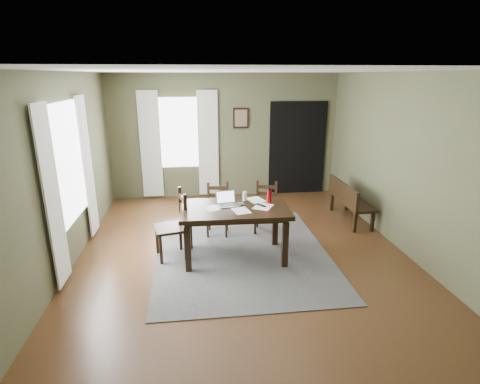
{
  "coord_description": "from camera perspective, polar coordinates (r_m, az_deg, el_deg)",
  "views": [
    {
      "loc": [
        -0.68,
        -5.23,
        2.64
      ],
      "look_at": [
        0.0,
        0.3,
        0.9
      ],
      "focal_mm": 28.0,
      "sensor_mm": 36.0,
      "label": 1
    }
  ],
  "objects": [
    {
      "name": "ground",
      "position": [
        5.9,
        0.36,
        -9.29
      ],
      "size": [
        5.0,
        6.0,
        0.01
      ],
      "color": "#492C16"
    },
    {
      "name": "room_shell",
      "position": [
        5.34,
        0.4,
        8.32
      ],
      "size": [
        5.02,
        6.02,
        2.71
      ],
      "color": "#4F5235",
      "rests_on": "ground"
    },
    {
      "name": "rug",
      "position": [
        5.9,
        0.36,
        -9.19
      ],
      "size": [
        2.6,
        3.2,
        0.01
      ],
      "color": "#474747",
      "rests_on": "ground"
    },
    {
      "name": "dining_table",
      "position": [
        5.49,
        -0.82,
        -3.32
      ],
      "size": [
        1.6,
        0.98,
        0.79
      ],
      "rotation": [
        0.0,
        0.0,
        -0.02
      ],
      "color": "black",
      "rests_on": "rug"
    },
    {
      "name": "chair_end",
      "position": [
        5.68,
        -10.05,
        -5.05
      ],
      "size": [
        0.54,
        0.54,
        1.02
      ],
      "rotation": [
        0.0,
        0.0,
        -1.34
      ],
      "color": "black",
      "rests_on": "rug"
    },
    {
      "name": "chair_back_left",
      "position": [
        6.45,
        -3.42,
        -2.67
      ],
      "size": [
        0.44,
        0.44,
        0.89
      ],
      "rotation": [
        0.0,
        0.0,
        -0.15
      ],
      "color": "black",
      "rests_on": "rug"
    },
    {
      "name": "chair_back_right",
      "position": [
        6.56,
        3.92,
        -2.4
      ],
      "size": [
        0.47,
        0.47,
        0.87
      ],
      "rotation": [
        0.0,
        0.0,
        -0.29
      ],
      "color": "black",
      "rests_on": "rug"
    },
    {
      "name": "bench",
      "position": [
        7.3,
        16.2,
        -0.87
      ],
      "size": [
        0.42,
        1.32,
        0.75
      ],
      "rotation": [
        0.0,
        0.0,
        1.57
      ],
      "color": "black",
      "rests_on": "ground"
    },
    {
      "name": "laptop",
      "position": [
        5.55,
        -2.07,
        -1.45
      ],
      "size": [
        0.33,
        0.28,
        0.21
      ],
      "rotation": [
        0.0,
        0.0,
        0.16
      ],
      "color": "#B7B7BC",
      "rests_on": "dining_table"
    },
    {
      "name": "computer_mouse",
      "position": [
        5.54,
        0.1,
        -1.85
      ],
      "size": [
        0.1,
        0.12,
        0.03
      ],
      "primitive_type": "cube",
      "rotation": [
        0.0,
        0.0,
        0.4
      ],
      "color": "#3F3F42",
      "rests_on": "dining_table"
    },
    {
      "name": "tv_remote",
      "position": [
        5.53,
        3.26,
        -2.03
      ],
      "size": [
        0.13,
        0.16,
        0.02
      ],
      "primitive_type": "cube",
      "rotation": [
        0.0,
        0.0,
        0.61
      ],
      "color": "black",
      "rests_on": "dining_table"
    },
    {
      "name": "drinking_glass",
      "position": [
        5.73,
        0.73,
        -0.62
      ],
      "size": [
        0.07,
        0.07,
        0.14
      ],
      "primitive_type": "cylinder",
      "rotation": [
        0.0,
        0.0,
        -0.14
      ],
      "color": "silver",
      "rests_on": "dining_table"
    },
    {
      "name": "water_bottle",
      "position": [
        5.6,
        4.47,
        -0.66
      ],
      "size": [
        0.08,
        0.08,
        0.25
      ],
      "rotation": [
        0.0,
        0.0,
        -0.15
      ],
      "color": "#A90D12",
      "rests_on": "dining_table"
    },
    {
      "name": "paper_a",
      "position": [
        5.44,
        -4.39,
        -2.47
      ],
      "size": [
        0.29,
        0.33,
        0.0
      ],
      "primitive_type": "cube",
      "rotation": [
        0.0,
        0.0,
        0.38
      ],
      "color": "white",
      "rests_on": "dining_table"
    },
    {
      "name": "paper_b",
      "position": [
        5.5,
        3.56,
        -2.22
      ],
      "size": [
        0.36,
        0.39,
        0.0
      ],
      "primitive_type": "cube",
      "rotation": [
        0.0,
        0.0,
        -0.53
      ],
      "color": "white",
      "rests_on": "dining_table"
    },
    {
      "name": "paper_c",
      "position": [
        5.78,
        2.42,
        -1.21
      ],
      "size": [
        0.32,
        0.36,
        0.0
      ],
      "primitive_type": "cube",
      "rotation": [
        0.0,
        0.0,
        0.36
      ],
      "color": "white",
      "rests_on": "dining_table"
    },
    {
      "name": "paper_e",
      "position": [
        5.32,
        0.18,
        -2.87
      ],
      "size": [
        0.28,
        0.33,
        0.0
      ],
      "primitive_type": "cube",
      "rotation": [
        0.0,
        0.0,
        0.25
      ],
      "color": "white",
      "rests_on": "dining_table"
    },
    {
      "name": "window_left",
      "position": [
        5.84,
        -24.75,
        3.97
      ],
      "size": [
        0.01,
        1.3,
        1.7
      ],
      "color": "white",
      "rests_on": "ground"
    },
    {
      "name": "window_back",
      "position": [
        8.29,
        -9.27,
        8.87
      ],
      "size": [
        1.0,
        0.01,
        1.5
      ],
      "color": "white",
      "rests_on": "ground"
    },
    {
      "name": "curtain_left_near",
      "position": [
        5.14,
        -26.68,
        -0.84
      ],
      "size": [
        0.03,
        0.48,
        2.3
      ],
      "color": "silver",
      "rests_on": "ground"
    },
    {
      "name": "curtain_left_far",
      "position": [
        6.65,
        -22.21,
        3.54
      ],
      "size": [
        0.03,
        0.48,
        2.3
      ],
      "color": "silver",
      "rests_on": "ground"
    },
    {
      "name": "curtain_back_left",
      "position": [
        8.35,
        -13.48,
        6.94
      ],
      "size": [
        0.44,
        0.03,
        2.3
      ],
      "color": "silver",
      "rests_on": "ground"
    },
    {
      "name": "curtain_back_right",
      "position": [
        8.3,
        -4.88,
        7.3
      ],
      "size": [
        0.44,
        0.03,
        2.3
      ],
      "color": "silver",
      "rests_on": "ground"
    },
    {
      "name": "framed_picture",
      "position": [
        8.31,
        0.14,
        11.2
      ],
      "size": [
        0.34,
        0.03,
        0.44
      ],
      "color": "black",
      "rests_on": "ground"
    },
    {
      "name": "doorway_back",
      "position": [
        8.68,
        8.74,
        6.58
      ],
      "size": [
        1.3,
        0.03,
        2.1
      ],
      "color": "black",
      "rests_on": "ground"
    }
  ]
}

